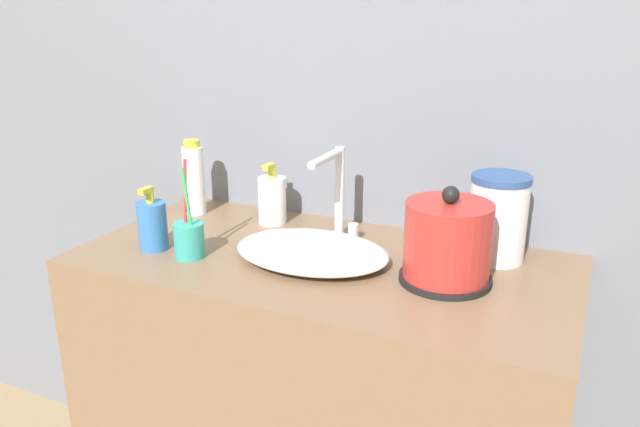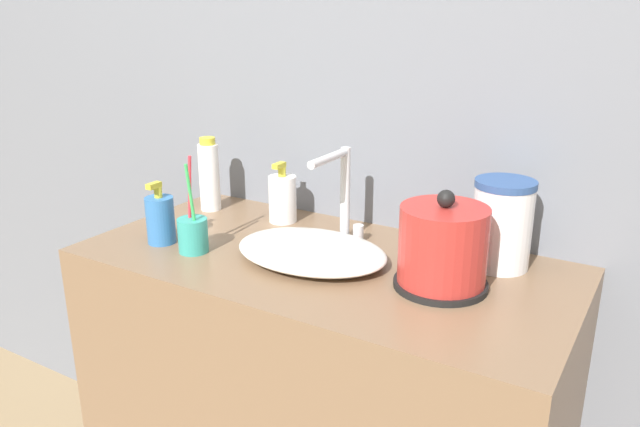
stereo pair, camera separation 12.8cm
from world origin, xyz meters
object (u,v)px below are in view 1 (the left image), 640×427
(faucet, at_px, (338,190))
(water_pitcher, at_px, (498,218))
(shampoo_bottle, at_px, (272,199))
(toothbrush_cup, at_px, (189,238))
(electric_kettle, at_px, (447,246))
(lotion_bottle, at_px, (152,225))
(mouthwash_bottle, at_px, (194,179))

(faucet, height_order, water_pitcher, faucet)
(shampoo_bottle, bearing_deg, toothbrush_cup, -101.26)
(water_pitcher, bearing_deg, electric_kettle, -113.01)
(faucet, xyz_separation_m, lotion_bottle, (-0.35, -0.21, -0.07))
(mouthwash_bottle, bearing_deg, faucet, -4.27)
(shampoo_bottle, height_order, mouthwash_bottle, mouthwash_bottle)
(faucet, xyz_separation_m, electric_kettle, (0.27, -0.11, -0.05))
(electric_kettle, bearing_deg, faucet, 158.27)
(faucet, height_order, lotion_bottle, faucet)
(faucet, distance_m, mouthwash_bottle, 0.41)
(lotion_bottle, relative_size, water_pitcher, 0.78)
(toothbrush_cup, height_order, shampoo_bottle, toothbrush_cup)
(lotion_bottle, relative_size, shampoo_bottle, 0.94)
(lotion_bottle, xyz_separation_m, mouthwash_bottle, (-0.06, 0.24, 0.04))
(toothbrush_cup, xyz_separation_m, lotion_bottle, (-0.10, 0.00, 0.01))
(toothbrush_cup, distance_m, water_pitcher, 0.65)
(lotion_bottle, bearing_deg, mouthwash_bottle, 104.54)
(shampoo_bottle, bearing_deg, electric_kettle, -18.66)
(faucet, height_order, toothbrush_cup, faucet)
(toothbrush_cup, distance_m, lotion_bottle, 0.10)
(shampoo_bottle, height_order, water_pitcher, water_pitcher)
(faucet, relative_size, lotion_bottle, 1.51)
(faucet, relative_size, electric_kettle, 1.11)
(electric_kettle, xyz_separation_m, toothbrush_cup, (-0.52, -0.11, -0.03))
(electric_kettle, height_order, water_pitcher, electric_kettle)
(faucet, relative_size, shampoo_bottle, 1.42)
(lotion_bottle, bearing_deg, water_pitcher, 20.52)
(lotion_bottle, height_order, water_pitcher, water_pitcher)
(electric_kettle, distance_m, lotion_bottle, 0.63)
(toothbrush_cup, height_order, water_pitcher, toothbrush_cup)
(shampoo_bottle, xyz_separation_m, water_pitcher, (0.54, -0.00, 0.03))
(shampoo_bottle, xyz_separation_m, mouthwash_bottle, (-0.21, -0.02, 0.03))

